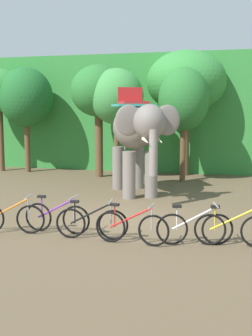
# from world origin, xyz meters

# --- Properties ---
(ground_plane) EXTENTS (80.00, 80.00, 0.00)m
(ground_plane) POSITION_xyz_m (0.00, 0.00, 0.00)
(ground_plane) COLOR brown
(foliage_hedge) EXTENTS (36.00, 6.00, 5.60)m
(foliage_hedge) POSITION_xyz_m (0.00, 12.07, 2.80)
(foliage_hedge) COLOR #338438
(foliage_hedge) RESTS_ON ground
(tree_far_right) EXTENTS (2.54, 2.54, 4.95)m
(tree_far_right) POSITION_xyz_m (-6.58, 7.68, 3.53)
(tree_far_right) COLOR brown
(tree_far_right) RESTS_ON ground
(tree_center) EXTENTS (2.44, 2.44, 4.91)m
(tree_center) POSITION_xyz_m (-2.78, 7.11, 3.73)
(tree_center) COLOR brown
(tree_center) RESTS_ON ground
(tree_far_left) EXTENTS (2.30, 2.30, 4.72)m
(tree_far_left) POSITION_xyz_m (-1.88, 6.84, 3.51)
(tree_far_left) COLOR brown
(tree_far_left) RESTS_ON ground
(tree_center_left) EXTENTS (3.54, 3.54, 5.59)m
(tree_center_left) POSITION_xyz_m (0.86, 8.57, 4.19)
(tree_center_left) COLOR brown
(tree_center_left) RESTS_ON ground
(tree_center_right) EXTENTS (2.07, 2.07, 4.69)m
(tree_center_right) POSITION_xyz_m (0.98, 6.79, 3.37)
(tree_center_right) COLOR brown
(tree_center_right) RESTS_ON ground
(elephant) EXTENTS (3.11, 4.12, 3.78)m
(elephant) POSITION_xyz_m (-0.23, 3.55, 2.20)
(elephant) COLOR slate
(elephant) RESTS_ON ground
(bike_orange) EXTENTS (1.69, 0.52, 0.92)m
(bike_orange) POSITION_xyz_m (-2.07, -1.83, 0.39)
(bike_orange) COLOR black
(bike_orange) RESTS_ON ground
(bike_purple) EXTENTS (1.71, 0.52, 0.92)m
(bike_purple) POSITION_xyz_m (-0.99, -1.51, 0.39)
(bike_purple) COLOR black
(bike_purple) RESTS_ON ground
(bike_black) EXTENTS (1.70, 0.52, 0.92)m
(bike_black) POSITION_xyz_m (-0.00, -1.77, 0.39)
(bike_black) COLOR black
(bike_black) RESTS_ON ground
(bike_red) EXTENTS (1.71, 0.52, 0.92)m
(bike_red) POSITION_xyz_m (0.99, -1.91, 0.39)
(bike_red) COLOR black
(bike_red) RESTS_ON ground
(bike_white) EXTENTS (1.67, 0.60, 0.92)m
(bike_white) POSITION_xyz_m (2.34, -1.60, 0.39)
(bike_white) COLOR black
(bike_white) RESTS_ON ground
(bike_yellow) EXTENTS (1.71, 0.52, 0.92)m
(bike_yellow) POSITION_xyz_m (3.17, -1.48, 0.39)
(bike_yellow) COLOR black
(bike_yellow) RESTS_ON ground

